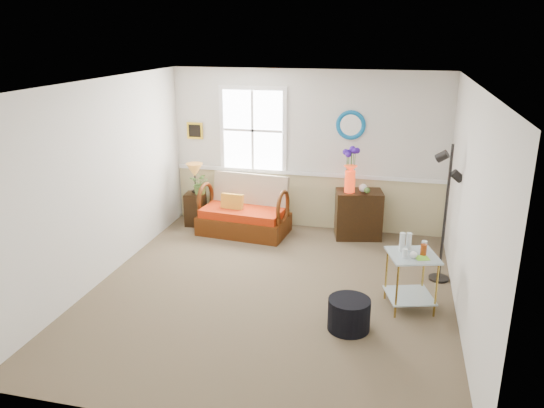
% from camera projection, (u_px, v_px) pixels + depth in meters
% --- Properties ---
extents(floor, '(4.50, 5.00, 0.01)m').
position_uv_depth(floor, '(270.00, 292.00, 6.74)').
color(floor, brown).
rests_on(floor, ground).
extents(ceiling, '(4.50, 5.00, 0.01)m').
position_uv_depth(ceiling, '(270.00, 83.00, 5.93)').
color(ceiling, white).
rests_on(ceiling, walls).
extents(walls, '(4.51, 5.01, 2.60)m').
position_uv_depth(walls, '(270.00, 194.00, 6.33)').
color(walls, silver).
rests_on(walls, floor).
extents(wainscot, '(4.46, 0.02, 0.90)m').
position_uv_depth(wainscot, '(305.00, 200.00, 8.89)').
color(wainscot, tan).
rests_on(wainscot, walls).
extents(chair_rail, '(4.46, 0.04, 0.06)m').
position_uv_depth(chair_rail, '(306.00, 174.00, 8.73)').
color(chair_rail, white).
rests_on(chair_rail, walls).
extents(window, '(1.14, 0.06, 1.44)m').
position_uv_depth(window, '(253.00, 130.00, 8.72)').
color(window, white).
rests_on(window, walls).
extents(picture, '(0.28, 0.03, 0.28)m').
position_uv_depth(picture, '(195.00, 131.00, 8.97)').
color(picture, '#B7911F').
rests_on(picture, walls).
extents(mirror, '(0.47, 0.07, 0.47)m').
position_uv_depth(mirror, '(351.00, 125.00, 8.33)').
color(mirror, '#116DAD').
rests_on(mirror, walls).
extents(loveseat, '(1.48, 0.94, 0.92)m').
position_uv_depth(loveseat, '(244.00, 206.00, 8.57)').
color(loveseat, '#491B05').
rests_on(loveseat, floor).
extents(throw_pillow, '(0.37, 0.13, 0.36)m').
position_uv_depth(throw_pillow, '(232.00, 205.00, 8.55)').
color(throw_pillow, orange).
rests_on(throw_pillow, loveseat).
extents(lamp_stand, '(0.34, 0.34, 0.56)m').
position_uv_depth(lamp_stand, '(195.00, 209.00, 8.99)').
color(lamp_stand, black).
rests_on(lamp_stand, floor).
extents(table_lamp, '(0.30, 0.30, 0.50)m').
position_uv_depth(table_lamp, '(195.00, 178.00, 8.86)').
color(table_lamp, '#B67129').
rests_on(table_lamp, lamp_stand).
extents(potted_plant, '(0.38, 0.42, 0.30)m').
position_uv_depth(potted_plant, '(201.00, 186.00, 8.81)').
color(potted_plant, '#4B7131').
rests_on(potted_plant, lamp_stand).
extents(cabinet, '(0.79, 0.59, 0.77)m').
position_uv_depth(cabinet, '(358.00, 214.00, 8.42)').
color(cabinet, black).
rests_on(cabinet, floor).
extents(flower_vase, '(0.27, 0.27, 0.70)m').
position_uv_depth(flower_vase, '(350.00, 170.00, 8.16)').
color(flower_vase, red).
rests_on(flower_vase, cabinet).
extents(side_table, '(0.67, 0.67, 0.69)m').
position_uv_depth(side_table, '(410.00, 281.00, 6.26)').
color(side_table, '#AC8832').
rests_on(side_table, floor).
extents(tabletop_items, '(0.49, 0.49, 0.23)m').
position_uv_depth(tabletop_items, '(414.00, 245.00, 6.14)').
color(tabletop_items, silver).
rests_on(tabletop_items, side_table).
extents(floor_lamp, '(0.33, 0.33, 1.84)m').
position_uv_depth(floor_lamp, '(445.00, 215.00, 6.79)').
color(floor_lamp, black).
rests_on(floor_lamp, floor).
extents(ottoman, '(0.48, 0.48, 0.36)m').
position_uv_depth(ottoman, '(349.00, 314.00, 5.85)').
color(ottoman, black).
rests_on(ottoman, floor).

